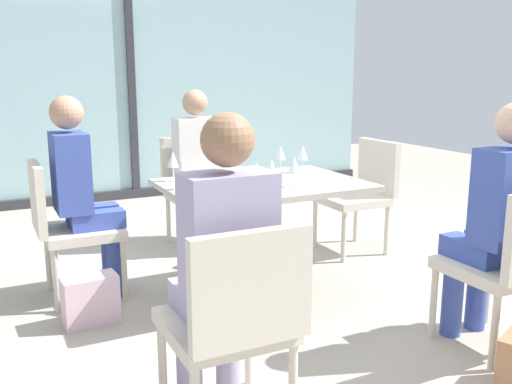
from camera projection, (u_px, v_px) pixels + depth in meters
The scene contains 23 objects.
ground_plane at pixel (263, 294), 3.64m from camera, with size 12.00×12.00×0.00m, color #A89E8E.
window_wall_backdrop at pixel (131, 89), 6.19m from camera, with size 5.88×0.10×2.70m.
dining_table_main at pixel (263, 213), 3.53m from camera, with size 1.21×0.86×0.73m.
chair_front_right at pixel (512, 260), 2.78m from camera, with size 0.46×0.50×0.87m.
chair_far_left at pixel (66, 221), 3.48m from camera, with size 0.50×0.46×0.87m.
chair_near_window at pixel (195, 184), 4.62m from camera, with size 0.46×0.51×0.87m.
chair_front_left at pixel (235, 317), 2.14m from camera, with size 0.46×0.50×0.87m.
chair_far_right at pixel (362, 189), 4.45m from camera, with size 0.50×0.46×0.87m.
person_front_right at pixel (498, 215), 2.83m from camera, with size 0.34×0.39×1.26m.
person_far_left at pixel (82, 187), 3.49m from camera, with size 0.39×0.34×1.26m.
person_near_window at pixel (199, 162), 4.48m from camera, with size 0.34×0.39×1.26m.
person_front_left at pixel (223, 257), 2.19m from camera, with size 0.34×0.39×1.26m.
wine_glass_0 at pixel (182, 167), 3.25m from camera, with size 0.07×0.07×0.18m.
wine_glass_1 at pixel (294, 165), 3.32m from camera, with size 0.07×0.07×0.18m.
wine_glass_2 at pixel (303, 153), 3.79m from camera, with size 0.07×0.07×0.18m.
wine_glass_3 at pixel (271, 167), 3.24m from camera, with size 0.07×0.07×0.18m.
wine_glass_4 at pixel (256, 171), 3.13m from camera, with size 0.07×0.07×0.18m.
wine_glass_5 at pixel (280, 153), 3.80m from camera, with size 0.07×0.07×0.18m.
wine_glass_6 at pixel (173, 160), 3.50m from camera, with size 0.07×0.07×0.18m.
coffee_cup at pixel (235, 187), 3.12m from camera, with size 0.08×0.08×0.09m, color white.
cell_phone_on_table at pixel (263, 173), 3.79m from camera, with size 0.07×0.14×0.01m, color black.
handbag_1 at pixel (91, 300), 3.19m from camera, with size 0.30×0.16×0.28m, color beige.
handbag_2 at pixel (227, 245), 4.19m from camera, with size 0.30×0.16×0.28m, color #232328.
Camera 1 is at (-1.55, -3.05, 1.40)m, focal length 39.83 mm.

